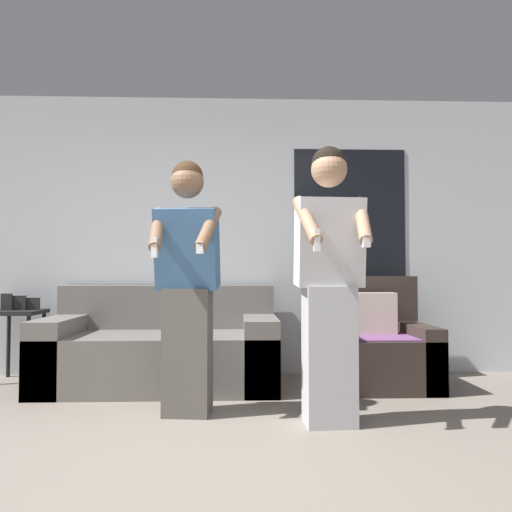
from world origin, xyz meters
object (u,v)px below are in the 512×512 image
(side_table, at_px, (19,322))
(person_left, at_px, (187,284))
(armchair, at_px, (376,349))
(person_right, at_px, (329,280))
(couch, at_px, (162,351))

(side_table, bearing_deg, person_left, -35.43)
(armchair, distance_m, person_right, 1.44)
(couch, xyz_separation_m, armchair, (1.86, -0.03, 0.02))
(couch, height_order, side_table, couch)
(armchair, relative_size, side_table, 1.20)
(armchair, distance_m, side_table, 3.22)
(person_left, bearing_deg, couch, 108.53)
(person_right, bearing_deg, side_table, 151.01)
(armchair, bearing_deg, side_table, 174.90)
(couch, bearing_deg, person_left, -71.47)
(couch, relative_size, person_left, 1.13)
(armchair, bearing_deg, couch, 179.03)
(side_table, relative_size, person_right, 0.44)
(armchair, relative_size, person_right, 0.53)
(side_table, xyz_separation_m, person_right, (2.59, -1.43, 0.40))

